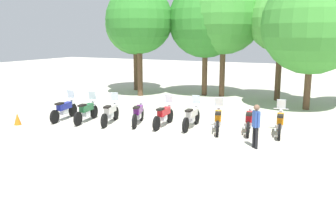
{
  "coord_description": "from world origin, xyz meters",
  "views": [
    {
      "loc": [
        6.97,
        -13.74,
        3.98
      ],
      "look_at": [
        0.0,
        0.5,
        0.9
      ],
      "focal_mm": 38.07,
      "sensor_mm": 36.0,
      "label": 1
    }
  ],
  "objects": [
    {
      "name": "motorcycle_4",
      "position": [
        -0.01,
        0.08,
        0.52
      ],
      "size": [
        0.62,
        2.19,
        1.37
      ],
      "rotation": [
        0.0,
        0.0,
        1.64
      ],
      "color": "black",
      "rests_on": "ground_plane"
    },
    {
      "name": "motorcycle_6",
      "position": [
        2.42,
        0.37,
        0.52
      ],
      "size": [
        0.84,
        2.13,
        1.37
      ],
      "rotation": [
        0.0,
        0.0,
        1.86
      ],
      "color": "black",
      "rests_on": "ground_plane"
    },
    {
      "name": "tree_3",
      "position": [
        -0.16,
        9.01,
        5.31
      ],
      "size": [
        5.09,
        5.09,
        7.87
      ],
      "color": "brown",
      "rests_on": "ground_plane"
    },
    {
      "name": "motorcycle_7",
      "position": [
        3.65,
        0.76,
        0.5
      ],
      "size": [
        0.67,
        2.17,
        0.99
      ],
      "rotation": [
        0.0,
        0.0,
        1.76
      ],
      "color": "black",
      "rests_on": "ground_plane"
    },
    {
      "name": "ground_plane",
      "position": [
        0.0,
        0.0,
        0.0
      ],
      "size": [
        80.0,
        80.0,
        0.0
      ],
      "primitive_type": "plane",
      "color": "#BCB7A8"
    },
    {
      "name": "tree_1",
      "position": [
        -5.22,
        6.88,
        5.01
      ],
      "size": [
        4.42,
        4.42,
        7.23
      ],
      "color": "brown",
      "rests_on": "ground_plane"
    },
    {
      "name": "motorcycle_0",
      "position": [
        -4.89,
        -0.87,
        0.52
      ],
      "size": [
        0.63,
        2.18,
        1.37
      ],
      "rotation": [
        0.0,
        0.0,
        1.73
      ],
      "color": "black",
      "rests_on": "ground_plane"
    },
    {
      "name": "motorcycle_1",
      "position": [
        -3.67,
        -0.72,
        0.52
      ],
      "size": [
        0.66,
        2.17,
        1.37
      ],
      "rotation": [
        0.0,
        0.0,
        1.75
      ],
      "color": "black",
      "rests_on": "ground_plane"
    },
    {
      "name": "motorcycle_8",
      "position": [
        4.87,
        0.98,
        0.52
      ],
      "size": [
        0.62,
        2.18,
        1.37
      ],
      "rotation": [
        0.0,
        0.0,
        1.71
      ],
      "color": "black",
      "rests_on": "ground_plane"
    },
    {
      "name": "tree_5",
      "position": [
        5.35,
        6.87,
        4.59
      ],
      "size": [
        5.32,
        5.32,
        7.25
      ],
      "color": "brown",
      "rests_on": "ground_plane"
    },
    {
      "name": "motorcycle_2",
      "position": [
        -2.45,
        -0.53,
        0.52
      ],
      "size": [
        0.8,
        2.14,
        1.37
      ],
      "rotation": [
        0.0,
        0.0,
        1.84
      ],
      "color": "black",
      "rests_on": "ground_plane"
    },
    {
      "name": "tree_2",
      "position": [
        -1.36,
        8.91,
        4.99
      ],
      "size": [
        4.95,
        4.95,
        7.48
      ],
      "color": "brown",
      "rests_on": "ground_plane"
    },
    {
      "name": "motorcycle_5",
      "position": [
        1.21,
        0.38,
        0.52
      ],
      "size": [
        0.62,
        2.19,
        1.37
      ],
      "rotation": [
        0.0,
        0.0,
        1.65
      ],
      "color": "black",
      "rests_on": "ground_plane"
    },
    {
      "name": "traffic_cone",
      "position": [
        -6.11,
        -2.61,
        0.28
      ],
      "size": [
        0.32,
        0.32,
        0.55
      ],
      "primitive_type": "cone",
      "color": "orange",
      "rests_on": "ground_plane"
    },
    {
      "name": "motorcycle_3",
      "position": [
        -1.23,
        -0.09,
        0.5
      ],
      "size": [
        0.89,
        2.1,
        0.99
      ],
      "rotation": [
        0.0,
        0.0,
        1.9
      ],
      "color": "black",
      "rests_on": "ground_plane"
    },
    {
      "name": "tree_0",
      "position": [
        -6.79,
        8.96,
        4.78
      ],
      "size": [
        4.34,
        4.34,
        6.96
      ],
      "color": "brown",
      "rests_on": "ground_plane"
    },
    {
      "name": "tree_4",
      "position": [
        3.42,
        9.12,
        5.01
      ],
      "size": [
        4.11,
        4.11,
        7.09
      ],
      "color": "brown",
      "rests_on": "ground_plane"
    },
    {
      "name": "person_0",
      "position": [
        4.37,
        -1.3,
        0.93
      ],
      "size": [
        0.34,
        0.34,
        1.61
      ],
      "rotation": [
        0.0,
        0.0,
        0.78
      ],
      "color": "black",
      "rests_on": "ground_plane"
    }
  ]
}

